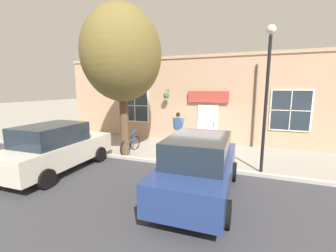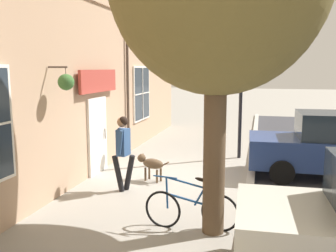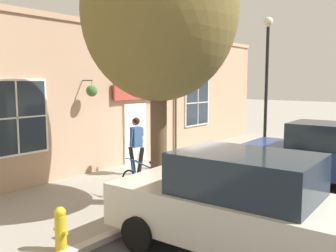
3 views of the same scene
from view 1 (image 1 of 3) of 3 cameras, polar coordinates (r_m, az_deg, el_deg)
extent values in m
plane|color=gray|center=(10.76, 7.12, -6.75)|extent=(90.00, 90.00, 0.00)
cube|color=#B2ADA3|center=(8.90, 3.97, -9.83)|extent=(0.20, 28.00, 0.12)
cube|color=tan|center=(12.64, 9.93, 6.29)|extent=(0.30, 18.00, 4.63)
cube|color=tan|center=(12.73, 10.26, 17.11)|extent=(0.42, 18.00, 0.16)
cube|color=white|center=(12.59, 9.98, 0.49)|extent=(0.10, 1.10, 2.10)
cube|color=#232D38|center=(12.57, 9.95, 0.24)|extent=(0.03, 0.90, 1.90)
cylinder|color=#47382D|center=(12.44, 11.48, 0.33)|extent=(0.03, 0.03, 0.30)
cube|color=#AD3D33|center=(12.35, 10.10, 7.31)|extent=(0.08, 2.20, 0.60)
cylinder|color=#47382D|center=(12.19, 21.11, 4.58)|extent=(0.09, 0.09, 4.16)
cylinder|color=#47382D|center=(12.86, -0.15, 9.17)|extent=(0.44, 0.04, 0.04)
cylinder|color=#47382D|center=(12.69, -0.44, 8.35)|extent=(0.01, 0.01, 0.34)
cone|color=#2D2823|center=(12.70, -0.44, 7.36)|extent=(0.32, 0.32, 0.18)
sphere|color=#3D6B33|center=(12.70, -0.44, 7.76)|extent=(0.34, 0.34, 0.34)
cube|color=white|center=(14.05, -8.34, 5.17)|extent=(0.08, 1.82, 2.02)
cube|color=#232D38|center=(14.02, -8.40, 5.16)|extent=(0.03, 1.70, 1.90)
cube|color=white|center=(14.00, -8.44, 5.15)|extent=(0.04, 0.04, 1.90)
cube|color=white|center=(14.00, -8.44, 5.15)|extent=(0.04, 1.70, 0.04)
cube|color=white|center=(12.37, 28.66, 3.49)|extent=(0.08, 1.82, 2.02)
cube|color=#232D38|center=(12.34, 28.68, 3.48)|extent=(0.03, 1.70, 1.90)
cube|color=white|center=(12.32, 28.69, 3.47)|extent=(0.04, 0.04, 1.90)
cube|color=white|center=(12.32, 28.69, 3.47)|extent=(0.04, 1.70, 0.04)
cylinder|color=black|center=(11.95, 2.42, -2.89)|extent=(0.32, 0.16, 0.87)
cylinder|color=black|center=(11.70, 2.70, -3.16)|extent=(0.32, 0.16, 0.87)
cube|color=#2D4C7A|center=(11.69, 2.58, 0.54)|extent=(0.26, 0.36, 0.63)
sphere|color=#936B4C|center=(11.64, 2.64, 2.86)|extent=(0.24, 0.24, 0.24)
sphere|color=black|center=(11.61, 2.58, 2.96)|extent=(0.23, 0.23, 0.23)
cylinder|color=#2D4C7A|center=(11.74, 1.48, 0.76)|extent=(0.17, 0.10, 0.57)
cylinder|color=#2D4C7A|center=(11.68, 3.82, 0.79)|extent=(0.33, 0.12, 0.52)
ellipsoid|color=brown|center=(11.14, 6.21, -3.73)|extent=(0.67, 0.47, 0.26)
cylinder|color=brown|center=(11.40, 6.33, -4.90)|extent=(0.06, 0.06, 0.34)
cylinder|color=brown|center=(11.31, 7.06, -5.03)|extent=(0.06, 0.06, 0.34)
cylinder|color=brown|center=(11.11, 5.28, -5.27)|extent=(0.06, 0.06, 0.34)
cylinder|color=brown|center=(11.02, 6.03, -5.41)|extent=(0.06, 0.06, 0.34)
sphere|color=brown|center=(11.42, 7.23, -2.90)|extent=(0.22, 0.22, 0.22)
cone|color=brown|center=(11.51, 7.53, -2.91)|extent=(0.12, 0.12, 0.09)
cone|color=brown|center=(11.41, 7.01, -2.38)|extent=(0.06, 0.06, 0.07)
cone|color=brown|center=(11.36, 7.43, -2.45)|extent=(0.06, 0.06, 0.07)
cylinder|color=brown|center=(10.82, 5.08, -3.84)|extent=(0.21, 0.10, 0.14)
cylinder|color=brown|center=(10.26, -11.04, 1.42)|extent=(0.38, 0.38, 3.17)
ellipsoid|color=brown|center=(10.26, -11.58, 17.51)|extent=(3.68, 3.31, 4.05)
sphere|color=brown|center=(10.35, -11.85, 13.84)|extent=(2.02, 2.02, 2.02)
torus|color=black|center=(11.28, -8.37, -4.27)|extent=(0.70, 0.16, 0.70)
torus|color=black|center=(10.38, -10.78, -5.57)|extent=(0.70, 0.16, 0.70)
cylinder|color=#1E4C8C|center=(10.78, -9.55, -3.86)|extent=(0.97, 0.12, 0.27)
cylinder|color=#1E4C8C|center=(10.59, -10.00, -3.34)|extent=(0.27, 0.06, 0.46)
cylinder|color=#1E4C8C|center=(10.76, -9.48, -2.15)|extent=(0.82, 0.10, 0.23)
cylinder|color=#1E4C8C|center=(11.14, -8.57, -2.76)|extent=(0.06, 0.04, 0.58)
cylinder|color=#1E4C8C|center=(11.12, -8.53, -1.21)|extent=(0.46, 0.10, 0.03)
ellipsoid|color=black|center=(10.54, -10.04, -1.96)|extent=(0.25, 0.12, 0.12)
cube|color=beige|center=(9.25, -26.30, -6.00)|extent=(4.36, 1.90, 0.76)
cube|color=#1E2833|center=(8.95, -27.61, -1.86)|extent=(2.29, 1.62, 0.68)
cylinder|color=black|center=(10.86, -24.44, -5.71)|extent=(0.63, 0.20, 0.62)
cylinder|color=black|center=(9.76, -16.85, -6.93)|extent=(0.63, 0.20, 0.62)
cylinder|color=black|center=(9.21, -36.01, -9.40)|extent=(0.63, 0.20, 0.62)
cylinder|color=black|center=(7.88, -28.47, -11.72)|extent=(0.63, 0.20, 0.62)
cube|color=navy|center=(6.55, 7.95, -11.35)|extent=(4.36, 1.90, 0.76)
cube|color=#1E2833|center=(6.12, 7.71, -5.75)|extent=(2.29, 1.62, 0.68)
cylinder|color=black|center=(8.09, 3.54, -9.99)|extent=(0.63, 0.20, 0.62)
cylinder|color=black|center=(7.83, 16.28, -11.04)|extent=(0.63, 0.20, 0.62)
cylinder|color=black|center=(5.77, -3.98, -18.44)|extent=(0.63, 0.20, 0.62)
cylinder|color=black|center=(5.42, 14.68, -20.80)|extent=(0.63, 0.20, 0.62)
cylinder|color=black|center=(8.51, 23.53, 4.42)|extent=(0.11, 0.11, 4.73)
sphere|color=beige|center=(8.69, 24.74, 21.37)|extent=(0.32, 0.32, 0.32)
cylinder|color=gold|center=(12.14, -23.36, -4.08)|extent=(0.20, 0.20, 0.62)
sphere|color=gold|center=(12.06, -23.47, -2.42)|extent=(0.20, 0.20, 0.20)
cylinder|color=gold|center=(12.05, -23.77, -4.05)|extent=(0.10, 0.07, 0.07)
cylinder|color=gold|center=(12.21, -22.98, -3.82)|extent=(0.10, 0.07, 0.07)
camera|label=2|loc=(14.12, -35.51, 7.38)|focal=40.00mm
camera|label=3|loc=(12.48, -54.76, 5.04)|focal=40.00mm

